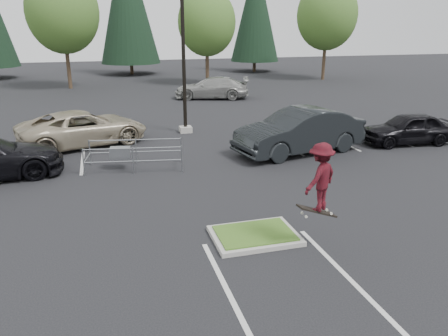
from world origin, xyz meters
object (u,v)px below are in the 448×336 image
object	(u,v)px
decid_c	(207,24)
car_r_black	(408,128)
decid_b	(63,14)
conif_c	(255,9)
decid_d	(327,17)
cart_corral	(124,153)
car_r_charc	(299,131)
skateboarder	(319,177)
car_far_silver	(213,88)
light_pole	(183,40)
car_l_tan	(82,128)

from	to	relation	value
decid_c	car_r_black	distance (m)	23.62
decid_b	conif_c	size ratio (longest dim) A/B	0.77
decid_b	conif_c	distance (m)	21.94
decid_d	cart_corral	bearing A→B (deg)	-131.53
decid_d	decid_b	bearing A→B (deg)	179.52
decid_b	car_r_charc	size ratio (longest dim) A/B	1.68
skateboarder	car_r_black	size ratio (longest dim) A/B	0.45
skateboarder	car_r_black	xyz separation A→B (m)	(8.80, 8.00, -1.18)
conif_c	car_far_silver	distance (m)	20.81
cart_corral	car_r_charc	world-z (taller)	car_r_charc
light_pole	conif_c	bearing A→B (deg)	63.85
conif_c	car_far_silver	world-z (taller)	conif_c
cart_corral	car_l_tan	bearing A→B (deg)	121.28
light_pole	decid_c	xyz separation A→B (m)	(5.49, 17.83, 0.69)
light_pole	conif_c	distance (m)	30.72
decid_d	conif_c	size ratio (longest dim) A/B	0.75
light_pole	skateboarder	world-z (taller)	light_pole
decid_c	decid_d	distance (m)	12.03
decid_b	decid_c	xyz separation A→B (m)	(12.00, -0.70, -0.79)
light_pole	decid_b	xyz separation A→B (m)	(-6.51, 18.53, 1.48)
decid_b	skateboarder	distance (m)	32.61
car_r_charc	car_far_silver	xyz separation A→B (m)	(0.01, 15.00, -0.15)
decid_d	car_far_silver	bearing A→B (deg)	-148.28
conif_c	skateboarder	distance (m)	42.76
light_pole	car_l_tan	distance (m)	6.38
car_r_charc	car_r_black	distance (m)	5.50
cart_corral	car_far_silver	bearing A→B (deg)	73.73
car_r_black	decid_d	bearing A→B (deg)	165.99
decid_b	car_r_black	world-z (taller)	decid_b
decid_c	conif_c	bearing A→B (deg)	50.36
decid_b	skateboarder	bearing A→B (deg)	-77.12
conif_c	car_l_tan	distance (m)	34.71
decid_d	skateboarder	world-z (taller)	decid_d
decid_b	decid_d	size ratio (longest dim) A/B	1.02
car_far_silver	car_l_tan	bearing A→B (deg)	-21.79
decid_d	car_far_silver	world-z (taller)	decid_d
car_far_silver	light_pole	bearing A→B (deg)	-4.92
decid_d	car_l_tan	bearing A→B (deg)	-138.97
light_pole	car_far_silver	bearing A→B (deg)	68.15
cart_corral	car_l_tan	xyz separation A→B (m)	(-1.60, 4.02, 0.15)
decid_c	cart_corral	distance (m)	25.17
decid_c	cart_corral	world-z (taller)	decid_c
car_r_black	decid_c	bearing A→B (deg)	-165.14
conif_c	light_pole	bearing A→B (deg)	-116.15
conif_c	car_l_tan	xyz separation A→B (m)	(-18.50, -28.74, -6.05)
decid_b	decid_d	world-z (taller)	decid_b
decid_b	car_l_tan	bearing A→B (deg)	-85.63
decid_c	car_l_tan	bearing A→B (deg)	-118.82
skateboarder	car_r_charc	bearing A→B (deg)	-143.98
car_r_black	car_far_silver	bearing A→B (deg)	-155.00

